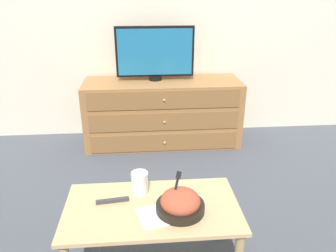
% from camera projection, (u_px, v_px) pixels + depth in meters
% --- Properties ---
extents(ground_plane, '(12.00, 12.00, 0.00)m').
position_uv_depth(ground_plane, '(171.00, 130.00, 3.45)').
color(ground_plane, '#474C56').
extents(dresser, '(1.43, 0.49, 0.60)m').
position_uv_depth(dresser, '(163.00, 112.00, 3.08)').
color(dresser, '#9E6B3D').
rests_on(dresser, ground_plane).
extents(tv, '(0.70, 0.12, 0.48)m').
position_uv_depth(tv, '(155.00, 53.00, 2.91)').
color(tv, black).
rests_on(tv, dresser).
extents(coffee_table, '(0.87, 0.47, 0.39)m').
position_uv_depth(coffee_table, '(152.00, 216.00, 1.64)').
color(coffee_table, tan).
rests_on(coffee_table, ground_plane).
extents(takeout_bowl, '(0.24, 0.24, 0.19)m').
position_uv_depth(takeout_bowl, '(180.00, 203.00, 1.57)').
color(takeout_bowl, black).
rests_on(takeout_bowl, coffee_table).
extents(drink_cup, '(0.09, 0.09, 0.12)m').
position_uv_depth(drink_cup, '(140.00, 184.00, 1.71)').
color(drink_cup, beige).
rests_on(drink_cup, coffee_table).
extents(napkin, '(0.20, 0.20, 0.00)m').
position_uv_depth(napkin, '(156.00, 216.00, 1.55)').
color(napkin, white).
rests_on(napkin, coffee_table).
extents(remote_control, '(0.17, 0.04, 0.02)m').
position_uv_depth(remote_control, '(112.00, 201.00, 1.65)').
color(remote_control, '#38383D').
rests_on(remote_control, coffee_table).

